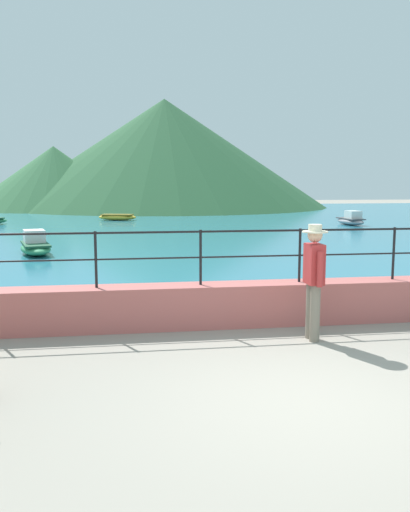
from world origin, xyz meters
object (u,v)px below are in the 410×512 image
object	(u,v)px
person_walking	(314,276)
boat_2	(35,246)
boat_0	(351,220)
boat_4	(117,217)

from	to	relation	value
person_walking	boat_2	world-z (taller)	person_walking
person_walking	boat_0	bearing A→B (deg)	65.01
person_walking	boat_0	world-z (taller)	person_walking
person_walking	boat_0	distance (m)	21.59
boat_2	boat_4	xyz separation A→B (m)	(2.38, 14.75, -0.07)
person_walking	boat_0	xyz separation A→B (m)	(9.12, 19.56, -0.65)
boat_0	boat_4	world-z (taller)	boat_0
person_walking	boat_4	xyz separation A→B (m)	(-3.27, 24.85, -0.72)
boat_0	boat_4	xyz separation A→B (m)	(-12.38, 5.29, -0.07)
person_walking	boat_4	size ratio (longest dim) A/B	0.71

